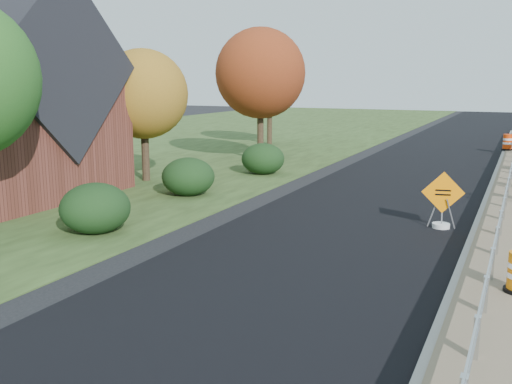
% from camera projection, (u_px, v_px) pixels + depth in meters
% --- Properties ---
extents(ground, '(140.00, 140.00, 0.00)m').
position_uv_depth(ground, '(502.00, 227.00, 17.83)').
color(ground, black).
rests_on(ground, ground).
extents(grass_verge_near, '(30.00, 120.00, 0.03)m').
position_uv_depth(grass_verge_near, '(106.00, 151.00, 36.78)').
color(grass_verge_near, '#2D3F1B').
rests_on(grass_verge_near, ground).
extents(milled_overlay, '(7.20, 120.00, 0.01)m').
position_uv_depth(milled_overlay, '(416.00, 171.00, 28.54)').
color(milled_overlay, black).
rests_on(milled_overlay, ground).
extents(median, '(1.60, 55.00, 0.23)m').
position_uv_depth(median, '(510.00, 182.00, 24.90)').
color(median, gray).
rests_on(median, ground).
extents(guardrail, '(0.10, 46.15, 0.72)m').
position_uv_depth(guardrail, '(512.00, 165.00, 25.67)').
color(guardrail, silver).
rests_on(guardrail, median).
extents(hedge_south, '(2.09, 2.09, 1.52)m').
position_uv_depth(hedge_south, '(95.00, 208.00, 16.99)').
color(hedge_south, black).
rests_on(hedge_south, ground).
extents(hedge_mid, '(2.09, 2.09, 1.52)m').
position_uv_depth(hedge_mid, '(188.00, 176.00, 22.52)').
color(hedge_mid, black).
rests_on(hedge_mid, ground).
extents(hedge_north, '(2.09, 2.09, 1.52)m').
position_uv_depth(hedge_north, '(263.00, 159.00, 27.63)').
color(hedge_north, black).
rests_on(hedge_north, ground).
extents(tree_near_yellow, '(3.96, 3.96, 5.88)m').
position_uv_depth(tree_near_yellow, '(143.00, 94.00, 25.16)').
color(tree_near_yellow, '#473523').
rests_on(tree_near_yellow, ground).
extents(tree_near_red, '(4.95, 4.95, 7.35)m').
position_uv_depth(tree_near_red, '(260.00, 73.00, 31.22)').
color(tree_near_red, '#473523').
rests_on(tree_near_red, ground).
extents(tree_near_back, '(4.29, 4.29, 6.37)m').
position_uv_depth(tree_near_back, '(270.00, 84.00, 39.70)').
color(tree_near_back, '#473523').
rests_on(tree_near_back, ground).
extents(caution_sign, '(1.26, 0.54, 1.77)m').
position_uv_depth(caution_sign, '(442.00, 214.00, 17.55)').
color(caution_sign, white).
rests_on(caution_sign, ground).
extents(barrel_median_far, '(0.67, 0.67, 0.99)m').
position_uv_depth(barrel_median_far, '(507.00, 142.00, 35.31)').
color(barrel_median_far, black).
rests_on(barrel_median_far, median).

